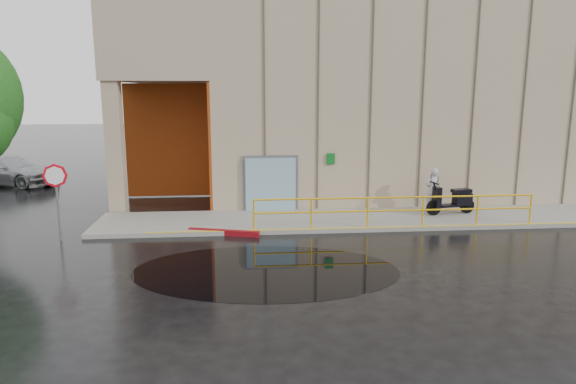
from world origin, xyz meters
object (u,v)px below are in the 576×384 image
scooter (452,192)px  stop_sign (56,185)px  car_c (8,170)px  person (432,190)px  red_curb (224,232)px

scooter → stop_sign: (-13.43, -1.77, 0.80)m
scooter → stop_sign: bearing=178.5°
stop_sign → car_c: bearing=134.6°
person → red_curb: person is taller
stop_sign → red_curb: bearing=16.7°
red_curb → car_c: bearing=137.7°
stop_sign → scooter: bearing=22.0°
scooter → car_c: bearing=147.5°
person → stop_sign: stop_sign is taller
person → scooter: (0.57, -0.46, 0.02)m
person → stop_sign: (-12.85, -2.23, 0.82)m
red_curb → stop_sign: bearing=-177.8°
stop_sign → person: bearing=24.4°
stop_sign → red_curb: (5.10, 0.20, -1.71)m
scooter → red_curb: bearing=-178.3°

